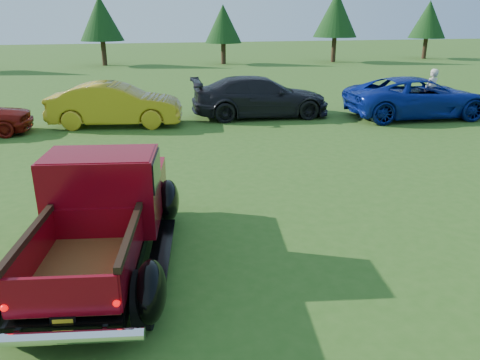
% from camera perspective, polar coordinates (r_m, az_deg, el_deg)
% --- Properties ---
extents(ground, '(120.00, 120.00, 0.00)m').
position_cam_1_polar(ground, '(7.88, -1.37, -8.34)').
color(ground, '#325C1A').
rests_on(ground, ground).
extents(tree_mid_left, '(3.20, 3.20, 5.00)m').
position_cam_1_polar(tree_mid_left, '(37.85, -16.62, 18.35)').
color(tree_mid_left, '#332114').
rests_on(tree_mid_left, ground).
extents(tree_mid_right, '(2.82, 2.82, 4.40)m').
position_cam_1_polar(tree_mid_right, '(37.57, -2.07, 18.47)').
color(tree_mid_right, '#332114').
rests_on(tree_mid_right, ground).
extents(tree_east, '(3.46, 3.46, 5.40)m').
position_cam_1_polar(tree_east, '(39.86, 11.62, 19.16)').
color(tree_east, '#332114').
rests_on(tree_east, ground).
extents(tree_far_east, '(3.07, 3.07, 4.80)m').
position_cam_1_polar(tree_far_east, '(45.16, 21.99, 17.69)').
color(tree_far_east, '#332114').
rests_on(tree_far_east, ground).
extents(pickup_truck, '(2.80, 4.86, 1.72)m').
position_cam_1_polar(pickup_truck, '(7.61, -16.11, -3.40)').
color(pickup_truck, black).
rests_on(pickup_truck, ground).
extents(show_car_yellow, '(4.68, 2.28, 1.48)m').
position_cam_1_polar(show_car_yellow, '(16.92, -14.91, 8.88)').
color(show_car_yellow, '#AF8D17').
rests_on(show_car_yellow, ground).
extents(show_car_grey, '(5.30, 2.43, 1.50)m').
position_cam_1_polar(show_car_grey, '(17.89, 2.50, 10.11)').
color(show_car_grey, black).
rests_on(show_car_grey, ground).
extents(show_car_blue, '(5.53, 2.84, 1.49)m').
position_cam_1_polar(show_car_blue, '(18.97, 20.87, 9.39)').
color(show_car_blue, navy).
rests_on(show_car_blue, ground).
extents(spectator, '(0.72, 0.59, 1.71)m').
position_cam_1_polar(spectator, '(19.95, 22.24, 9.99)').
color(spectator, beige).
rests_on(spectator, ground).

